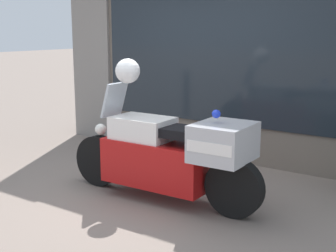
{
  "coord_description": "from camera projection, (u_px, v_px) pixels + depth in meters",
  "views": [
    {
      "loc": [
        3.39,
        -4.12,
        1.91
      ],
      "look_at": [
        0.17,
        0.45,
        0.74
      ],
      "focal_mm": 50.0,
      "sensor_mm": 36.0,
      "label": 1
    }
  ],
  "objects": [
    {
      "name": "shop_building",
      "position": [
        197.0,
        24.0,
        7.01
      ],
      "size": [
        5.59,
        0.55,
        3.91
      ],
      "color": "#6B6056",
      "rests_on": "ground"
    },
    {
      "name": "white_helmet",
      "position": [
        128.0,
        71.0,
        5.27
      ],
      "size": [
        0.28,
        0.28,
        0.28
      ],
      "primitive_type": "sphere",
      "color": "white",
      "rests_on": "paramedic_motorcycle"
    },
    {
      "name": "paramedic_motorcycle",
      "position": [
        170.0,
        154.0,
        5.14
      ],
      "size": [
        2.46,
        0.65,
        1.3
      ],
      "rotation": [
        0.0,
        0.0,
        3.17
      ],
      "color": "black",
      "rests_on": "ground"
    },
    {
      "name": "ground_plane",
      "position": [
        135.0,
        191.0,
        5.6
      ],
      "size": [
        60.0,
        60.0,
        0.0
      ],
      "primitive_type": "plane",
      "color": "gray"
    },
    {
      "name": "window_display",
      "position": [
        238.0,
        128.0,
        6.94
      ],
      "size": [
        4.32,
        0.3,
        1.9
      ],
      "color": "slate",
      "rests_on": "ground"
    }
  ]
}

